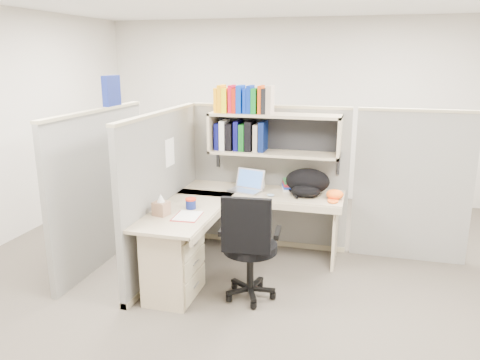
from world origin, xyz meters
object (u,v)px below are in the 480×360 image
(backpack, at_px, (307,183))
(snack_canister, at_px, (191,203))
(desk, at_px, (199,243))
(task_chair, at_px, (249,263))
(laptop, at_px, (245,181))

(backpack, relative_size, snack_canister, 4.45)
(desk, relative_size, task_chair, 1.71)
(laptop, bearing_deg, task_chair, -58.31)
(snack_canister, bearing_deg, task_chair, -22.79)
(desk, distance_m, task_chair, 0.55)
(task_chair, bearing_deg, laptop, 106.66)
(backpack, height_order, task_chair, task_chair)
(desk, xyz_separation_m, task_chair, (0.52, -0.15, -0.08))
(snack_canister, height_order, task_chair, task_chair)
(laptop, bearing_deg, desk, -90.74)
(laptop, xyz_separation_m, task_chair, (0.29, -0.98, -0.49))
(laptop, height_order, snack_canister, laptop)
(laptop, distance_m, task_chair, 1.13)
(laptop, bearing_deg, backpack, 18.17)
(desk, height_order, backpack, backpack)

